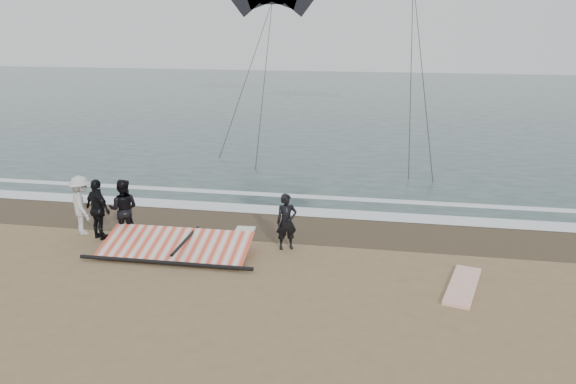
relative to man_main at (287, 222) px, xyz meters
name	(u,v)px	position (x,y,z in m)	size (l,w,h in m)	color
ground	(270,292)	(0.09, -2.73, -0.81)	(120.00, 120.00, 0.00)	#8C704C
sea	(357,102)	(0.09, 30.27, -0.80)	(120.00, 54.00, 0.02)	#233838
wet_sand	(300,227)	(0.09, 1.77, -0.80)	(120.00, 2.80, 0.01)	#4C3D2B
foam_near	(306,212)	(0.09, 3.17, -0.78)	(120.00, 0.90, 0.01)	white
foam_far	(313,197)	(0.09, 4.87, -0.78)	(120.00, 0.45, 0.01)	white
man_main	(287,222)	(0.00, 0.00, 0.00)	(0.59, 0.39, 1.62)	black
board_white	(463,286)	(4.66, -1.63, -0.77)	(0.62, 2.22, 0.09)	white
board_cream	(239,240)	(-1.47, 0.25, -0.77)	(0.57, 2.15, 0.09)	white
trio_cluster	(99,207)	(-5.65, -0.05, 0.10)	(2.54, 1.41, 1.83)	black
sail_rig	(175,246)	(-3.00, -0.86, -0.61)	(4.79, 2.07, 0.52)	black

